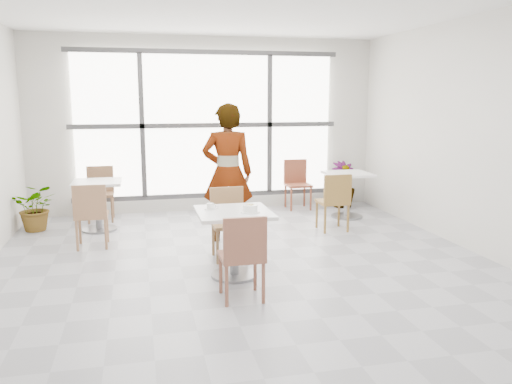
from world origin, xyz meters
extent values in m
plane|color=#9E9EA5|center=(0.00, 0.00, 0.00)|extent=(7.00, 7.00, 0.00)
plane|color=silver|center=(0.00, 3.50, 1.50)|extent=(6.00, 0.00, 6.00)
plane|color=silver|center=(0.00, -3.50, 1.50)|extent=(6.00, 0.00, 6.00)
plane|color=silver|center=(3.00, 0.00, 1.50)|extent=(0.00, 7.00, 7.00)
cube|color=white|center=(0.00, 3.44, 1.50)|extent=(4.40, 0.04, 2.40)
cube|color=#3F3F42|center=(0.00, 3.41, 1.50)|extent=(4.60, 0.05, 0.08)
cube|color=#3F3F42|center=(-1.10, 3.41, 1.50)|extent=(0.08, 0.05, 2.40)
cube|color=#3F3F42|center=(1.10, 3.41, 1.50)|extent=(0.08, 0.05, 2.40)
cube|color=#3F3F42|center=(0.00, 3.41, 0.28)|extent=(4.60, 0.05, 0.08)
cube|color=#3F3F42|center=(0.00, 3.41, 2.72)|extent=(4.60, 0.05, 0.08)
cube|color=white|center=(-0.19, -0.03, 0.73)|extent=(0.80, 0.80, 0.04)
cylinder|color=gray|center=(-0.19, -0.03, 0.35)|extent=(0.10, 0.10, 0.71)
cylinder|color=gray|center=(-0.19, -0.03, 0.01)|extent=(0.52, 0.52, 0.03)
cube|color=#8F5541|center=(-0.24, -0.68, 0.43)|extent=(0.42, 0.42, 0.04)
cube|color=#8F5541|center=(-0.24, -0.87, 0.66)|extent=(0.42, 0.04, 0.42)
cylinder|color=#8F5541|center=(-0.06, -0.50, 0.21)|extent=(0.04, 0.04, 0.41)
cylinder|color=#8F5541|center=(-0.06, -0.86, 0.21)|extent=(0.04, 0.04, 0.41)
cylinder|color=#8F5541|center=(-0.42, -0.50, 0.21)|extent=(0.04, 0.04, 0.41)
cylinder|color=#8F5541|center=(-0.42, -0.86, 0.21)|extent=(0.04, 0.04, 0.41)
cube|color=#9B7147|center=(-0.12, 0.61, 0.43)|extent=(0.42, 0.42, 0.04)
cube|color=#9B7147|center=(-0.12, 0.80, 0.66)|extent=(0.42, 0.04, 0.42)
cylinder|color=#9B7147|center=(-0.30, 0.43, 0.21)|extent=(0.04, 0.04, 0.41)
cylinder|color=#9B7147|center=(-0.30, 0.79, 0.21)|extent=(0.04, 0.04, 0.41)
cylinder|color=#9B7147|center=(0.06, 0.43, 0.21)|extent=(0.04, 0.04, 0.41)
cylinder|color=#9B7147|center=(0.06, 0.79, 0.21)|extent=(0.04, 0.04, 0.41)
cylinder|color=white|center=(-0.03, -0.14, 0.76)|extent=(0.21, 0.21, 0.01)
cylinder|color=white|center=(-0.03, -0.14, 0.80)|extent=(0.16, 0.16, 0.07)
torus|color=white|center=(-0.03, -0.14, 0.83)|extent=(0.16, 0.16, 0.01)
cylinder|color=beige|center=(-0.03, -0.14, 0.80)|extent=(0.14, 0.14, 0.05)
cylinder|color=beige|center=(-0.04, -0.14, 0.82)|extent=(0.03, 0.03, 0.02)
cylinder|color=#F1E39B|center=(-0.05, -0.14, 0.83)|extent=(0.03, 0.03, 0.01)
cylinder|color=#ECE698|center=(-0.03, -0.14, 0.83)|extent=(0.03, 0.03, 0.02)
cylinder|color=beige|center=(-0.01, -0.14, 0.84)|extent=(0.03, 0.03, 0.02)
cylinder|color=beige|center=(-0.03, -0.14, 0.83)|extent=(0.03, 0.03, 0.02)
cylinder|color=#F7E09F|center=(-0.03, -0.13, 0.83)|extent=(0.03, 0.03, 0.02)
cylinder|color=beige|center=(-0.04, -0.14, 0.83)|extent=(0.03, 0.03, 0.02)
cylinder|color=#F8EBA0|center=(0.00, -0.13, 0.83)|extent=(0.03, 0.03, 0.01)
cylinder|color=beige|center=(-0.02, -0.17, 0.83)|extent=(0.03, 0.03, 0.02)
cylinder|color=beige|center=(-0.03, -0.17, 0.83)|extent=(0.03, 0.03, 0.01)
cylinder|color=beige|center=(-0.04, -0.13, 0.84)|extent=(0.03, 0.03, 0.02)
cylinder|color=beige|center=(-0.05, -0.16, 0.83)|extent=(0.03, 0.03, 0.02)
cylinder|color=white|center=(-0.43, 0.10, 0.75)|extent=(0.13, 0.13, 0.01)
cylinder|color=white|center=(-0.43, 0.10, 0.79)|extent=(0.08, 0.08, 0.06)
torus|color=white|center=(-0.39, 0.10, 0.79)|extent=(0.05, 0.01, 0.05)
cylinder|color=black|center=(-0.43, 0.10, 0.81)|extent=(0.07, 0.07, 0.00)
cube|color=silver|center=(-0.38, 0.08, 0.76)|extent=(0.09, 0.05, 0.00)
sphere|color=silver|center=(-0.34, 0.10, 0.76)|extent=(0.02, 0.02, 0.02)
imported|color=black|center=(0.00, 1.45, 0.95)|extent=(0.75, 0.55, 1.90)
cube|color=silver|center=(-1.80, 2.42, 0.73)|extent=(0.70, 0.70, 0.04)
cylinder|color=slate|center=(-1.80, 2.42, 0.35)|extent=(0.10, 0.10, 0.71)
cylinder|color=slate|center=(-1.80, 2.42, 0.01)|extent=(0.52, 0.52, 0.03)
cube|color=white|center=(2.18, 2.39, 0.73)|extent=(0.70, 0.70, 0.04)
cylinder|color=gray|center=(2.18, 2.39, 0.35)|extent=(0.10, 0.10, 0.71)
cylinder|color=gray|center=(2.18, 2.39, 0.01)|extent=(0.52, 0.52, 0.03)
cube|color=#A0714E|center=(-1.82, 1.54, 0.43)|extent=(0.42, 0.42, 0.04)
cube|color=#A0714E|center=(-1.82, 1.35, 0.66)|extent=(0.42, 0.04, 0.42)
cylinder|color=#A0714E|center=(-1.64, 1.72, 0.21)|extent=(0.04, 0.04, 0.41)
cylinder|color=#A0714E|center=(-1.64, 1.36, 0.21)|extent=(0.04, 0.04, 0.41)
cylinder|color=#A0714E|center=(-2.00, 1.72, 0.21)|extent=(0.04, 0.04, 0.41)
cylinder|color=#A0714E|center=(-2.00, 1.36, 0.21)|extent=(0.04, 0.04, 0.41)
cube|color=brown|center=(-1.81, 3.05, 0.43)|extent=(0.42, 0.42, 0.04)
cube|color=brown|center=(-1.81, 3.24, 0.66)|extent=(0.42, 0.04, 0.42)
cylinder|color=brown|center=(-1.99, 2.87, 0.21)|extent=(0.04, 0.04, 0.41)
cylinder|color=brown|center=(-1.99, 3.23, 0.21)|extent=(0.04, 0.04, 0.41)
cylinder|color=brown|center=(-1.63, 2.87, 0.21)|extent=(0.04, 0.04, 0.41)
cylinder|color=brown|center=(-1.63, 3.23, 0.21)|extent=(0.04, 0.04, 0.41)
cube|color=olive|center=(1.63, 1.65, 0.43)|extent=(0.42, 0.42, 0.04)
cube|color=olive|center=(1.63, 1.46, 0.66)|extent=(0.42, 0.04, 0.42)
cylinder|color=olive|center=(1.81, 1.83, 0.21)|extent=(0.04, 0.04, 0.41)
cylinder|color=olive|center=(1.81, 1.47, 0.21)|extent=(0.04, 0.04, 0.41)
cylinder|color=olive|center=(1.45, 1.83, 0.21)|extent=(0.04, 0.04, 0.41)
cylinder|color=olive|center=(1.45, 1.47, 0.21)|extent=(0.04, 0.04, 0.41)
cube|color=brown|center=(1.58, 3.20, 0.43)|extent=(0.42, 0.42, 0.04)
cube|color=brown|center=(1.58, 3.39, 0.66)|extent=(0.42, 0.04, 0.42)
cylinder|color=brown|center=(1.40, 3.02, 0.21)|extent=(0.04, 0.04, 0.41)
cylinder|color=brown|center=(1.40, 3.38, 0.21)|extent=(0.04, 0.04, 0.41)
cylinder|color=brown|center=(1.76, 3.02, 0.21)|extent=(0.04, 0.04, 0.41)
cylinder|color=brown|center=(1.76, 3.38, 0.21)|extent=(0.04, 0.04, 0.41)
imported|color=#468546|center=(-2.70, 2.62, 0.36)|extent=(0.68, 0.60, 0.71)
imported|color=#4A753D|center=(2.42, 3.19, 0.41)|extent=(0.54, 0.54, 0.83)
camera|label=1|loc=(-1.19, -5.45, 1.97)|focal=36.12mm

